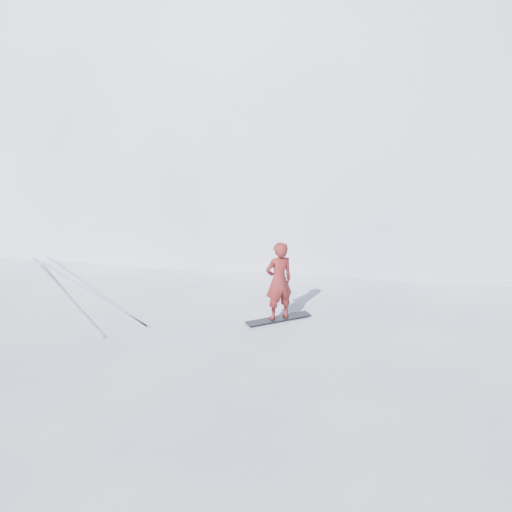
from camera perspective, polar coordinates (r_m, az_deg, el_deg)
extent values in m
plane|color=white|center=(11.08, -4.77, -23.12)|extent=(400.00, 400.00, 0.00)
ellipsoid|color=white|center=(13.64, -5.91, -14.53)|extent=(36.00, 28.00, 4.80)
ellipsoid|color=white|center=(42.77, 8.84, 7.44)|extent=(60.00, 56.00, 56.00)
ellipsoid|color=white|center=(31.61, -2.38, 4.17)|extent=(28.00, 24.00, 18.00)
ellipsoid|color=white|center=(15.62, -20.68, -11.25)|extent=(7.00, 6.30, 1.00)
ellipsoid|color=white|center=(17.16, 11.83, -7.79)|extent=(4.00, 3.60, 0.60)
cube|color=black|center=(11.91, 2.26, -6.28)|extent=(1.43, 0.35, 0.02)
imported|color=maroon|center=(11.60, 2.30, -2.51)|extent=(0.62, 0.43, 1.64)
cube|color=silver|center=(14.17, -18.86, -3.26)|extent=(0.58, 5.98, 0.04)
cube|color=silver|center=(14.24, -17.00, -2.98)|extent=(1.41, 5.86, 0.04)
cube|color=silver|center=(14.27, -16.36, -2.88)|extent=(1.11, 5.92, 0.04)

